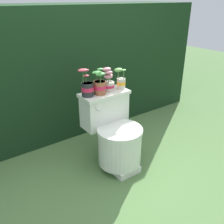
% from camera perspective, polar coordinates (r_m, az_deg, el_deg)
% --- Properties ---
extents(ground_plane, '(12.00, 12.00, 0.00)m').
position_cam_1_polar(ground_plane, '(2.46, 0.56, -13.34)').
color(ground_plane, '#4C703D').
extents(hedge_backdrop, '(3.79, 0.83, 1.45)m').
position_cam_1_polar(hedge_backdrop, '(3.09, -13.06, 9.36)').
color(hedge_backdrop, black).
rests_on(hedge_backdrop, ground).
extents(toilet, '(0.47, 0.57, 0.71)m').
position_cam_1_polar(toilet, '(2.38, 0.62, -5.18)').
color(toilet, silver).
rests_on(toilet, ground).
extents(potted_plant_left, '(0.14, 0.11, 0.25)m').
position_cam_1_polar(potted_plant_left, '(2.23, -5.70, 5.72)').
color(potted_plant_left, '#262628').
rests_on(potted_plant_left, toilet).
extents(potted_plant_midleft, '(0.12, 0.15, 0.25)m').
position_cam_1_polar(potted_plant_midleft, '(2.26, -2.84, 6.22)').
color(potted_plant_midleft, '#9E5638').
rests_on(potted_plant_midleft, toilet).
extents(potted_plant_middle, '(0.13, 0.12, 0.23)m').
position_cam_1_polar(potted_plant_middle, '(2.34, -0.81, 6.84)').
color(potted_plant_middle, beige).
rests_on(potted_plant_middle, toilet).
extents(potted_plant_midright, '(0.12, 0.08, 0.21)m').
position_cam_1_polar(potted_plant_midright, '(2.40, 2.00, 7.18)').
color(potted_plant_midright, beige).
rests_on(potted_plant_midright, toilet).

